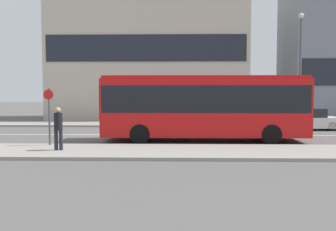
{
  "coord_description": "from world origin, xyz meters",
  "views": [
    {
      "loc": [
        4.07,
        -21.42,
        2.57
      ],
      "look_at": [
        3.56,
        -2.19,
        1.28
      ],
      "focal_mm": 40.0,
      "sensor_mm": 36.0,
      "label": 1
    }
  ],
  "objects_px": {
    "city_bus": "(204,104)",
    "street_lamp": "(300,58)",
    "pedestrian_near_stop": "(58,126)",
    "bus_stop_sign": "(49,112)",
    "parked_car_0": "(306,120)"
  },
  "relations": [
    {
      "from": "bus_stop_sign",
      "to": "street_lamp",
      "type": "relative_size",
      "value": 0.32
    },
    {
      "from": "pedestrian_near_stop",
      "to": "bus_stop_sign",
      "type": "relative_size",
      "value": 0.69
    },
    {
      "from": "pedestrian_near_stop",
      "to": "street_lamp",
      "type": "distance_m",
      "value": 18.1
    },
    {
      "from": "city_bus",
      "to": "parked_car_0",
      "type": "height_order",
      "value": "city_bus"
    },
    {
      "from": "pedestrian_near_stop",
      "to": "street_lamp",
      "type": "relative_size",
      "value": 0.23
    },
    {
      "from": "bus_stop_sign",
      "to": "city_bus",
      "type": "bearing_deg",
      "value": 19.56
    },
    {
      "from": "city_bus",
      "to": "bus_stop_sign",
      "type": "distance_m",
      "value": 7.46
    },
    {
      "from": "parked_car_0",
      "to": "pedestrian_near_stop",
      "type": "distance_m",
      "value": 16.43
    },
    {
      "from": "bus_stop_sign",
      "to": "street_lamp",
      "type": "distance_m",
      "value": 17.83
    },
    {
      "from": "pedestrian_near_stop",
      "to": "street_lamp",
      "type": "height_order",
      "value": "street_lamp"
    },
    {
      "from": "parked_car_0",
      "to": "street_lamp",
      "type": "relative_size",
      "value": 0.53
    },
    {
      "from": "city_bus",
      "to": "street_lamp",
      "type": "bearing_deg",
      "value": 43.28
    },
    {
      "from": "bus_stop_sign",
      "to": "street_lamp",
      "type": "xyz_separation_m",
      "value": [
        14.29,
        10.17,
        3.2
      ]
    },
    {
      "from": "city_bus",
      "to": "street_lamp",
      "type": "xyz_separation_m",
      "value": [
        7.27,
        7.68,
        2.92
      ]
    },
    {
      "from": "pedestrian_near_stop",
      "to": "bus_stop_sign",
      "type": "height_order",
      "value": "bus_stop_sign"
    }
  ]
}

